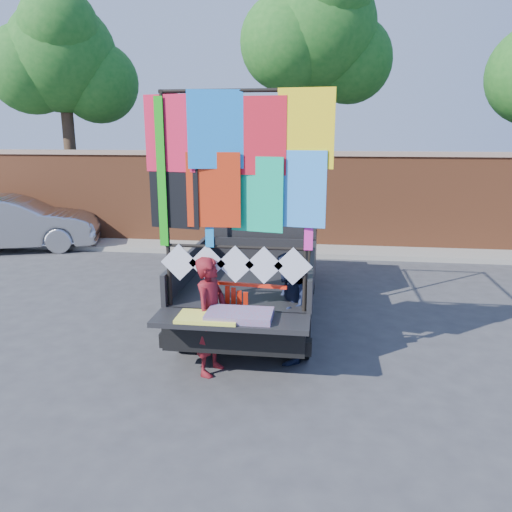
# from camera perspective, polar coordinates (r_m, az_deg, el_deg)

# --- Properties ---
(ground) EXTENTS (90.00, 90.00, 0.00)m
(ground) POSITION_cam_1_polar(r_m,az_deg,el_deg) (7.41, -3.15, -10.88)
(ground) COLOR #38383A
(ground) RESTS_ON ground
(brick_wall) EXTENTS (30.00, 0.45, 2.61)m
(brick_wall) POSITION_cam_1_polar(r_m,az_deg,el_deg) (13.77, 2.27, 6.56)
(brick_wall) COLOR brown
(brick_wall) RESTS_ON ground
(curb) EXTENTS (30.00, 1.20, 0.12)m
(curb) POSITION_cam_1_polar(r_m,az_deg,el_deg) (13.31, 1.93, 0.76)
(curb) COLOR gray
(curb) RESTS_ON ground
(tree_left) EXTENTS (4.20, 3.30, 7.05)m
(tree_left) POSITION_cam_1_polar(r_m,az_deg,el_deg) (16.76, -21.33, 19.99)
(tree_left) COLOR #38281C
(tree_left) RESTS_ON ground
(tree_mid) EXTENTS (4.20, 3.30, 7.73)m
(tree_mid) POSITION_cam_1_polar(r_m,az_deg,el_deg) (14.94, 7.17, 23.89)
(tree_mid) COLOR #38281C
(tree_mid) RESTS_ON ground
(pickup_truck) EXTENTS (2.28, 5.73, 3.61)m
(pickup_truck) POSITION_cam_1_polar(r_m,az_deg,el_deg) (9.18, 0.74, 0.12)
(pickup_truck) COLOR black
(pickup_truck) RESTS_ON ground
(sedan) EXTENTS (4.69, 2.88, 1.46)m
(sedan) POSITION_cam_1_polar(r_m,az_deg,el_deg) (14.91, -26.08, 3.40)
(sedan) COLOR #A3A5AA
(sedan) RESTS_ON ground
(woman) EXTENTS (0.52, 0.66, 1.58)m
(woman) POSITION_cam_1_polar(r_m,az_deg,el_deg) (6.55, -5.17, -6.86)
(woman) COLOR maroon
(woman) RESTS_ON ground
(man) EXTENTS (0.60, 0.76, 1.56)m
(man) POSITION_cam_1_polar(r_m,az_deg,el_deg) (6.85, 3.69, -5.93)
(man) COLOR #161E38
(man) RESTS_ON ground
(streamer_bundle) EXTENTS (0.98, 0.15, 0.67)m
(streamer_bundle) POSITION_cam_1_polar(r_m,az_deg,el_deg) (6.63, -1.58, -4.95)
(streamer_bundle) COLOR red
(streamer_bundle) RESTS_ON ground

